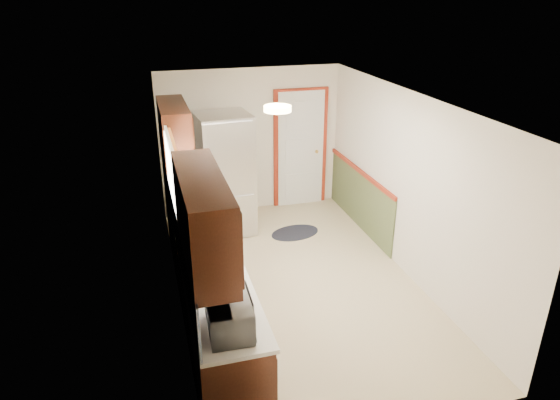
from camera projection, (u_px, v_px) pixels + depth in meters
room_shell at (297, 198)px, 6.07m from camera, size 3.20×5.20×2.52m
kitchen_run at (201, 251)px, 5.66m from camera, size 0.63×4.00×2.20m
back_wall_trim at (313, 159)px, 8.40m from camera, size 1.12×2.30×2.08m
ceiling_fixture at (278, 109)px, 5.36m from camera, size 0.30×0.30×0.06m
microwave at (230, 312)px, 4.08m from camera, size 0.31×0.55×0.36m
refrigerator at (225, 175)px, 7.57m from camera, size 0.84×0.81×1.87m
rug at (295, 233)px, 7.83m from camera, size 0.86×0.64×0.01m
cooktop at (193, 204)px, 6.53m from camera, size 0.51×0.61×0.02m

